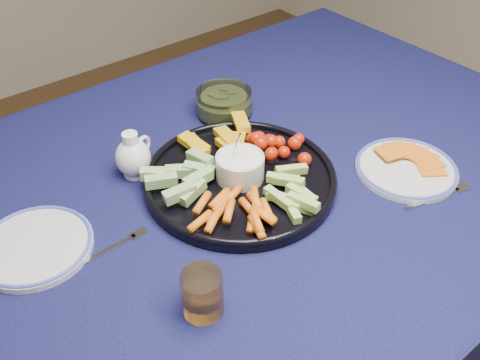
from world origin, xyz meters
TOP-DOWN VIEW (x-y plane):
  - dining_table at (0.00, 0.00)m, footprint 1.67×1.07m
  - crudite_platter at (0.03, -0.02)m, footprint 0.39×0.39m
  - creamer_pitcher at (-0.12, 0.14)m, footprint 0.09×0.07m
  - pickle_bowl at (0.16, 0.21)m, footprint 0.13×0.13m
  - cheese_plate at (0.32, -0.20)m, footprint 0.21×0.21m
  - juice_tumbler at (-0.21, -0.22)m, footprint 0.07×0.07m
  - fork_left at (-0.25, -0.02)m, footprint 0.15×0.02m
  - fork_right at (0.32, -0.30)m, footprint 0.16×0.05m
  - side_plate_extra at (-0.37, 0.07)m, footprint 0.20×0.20m

SIDE VIEW (x-z plane):
  - dining_table at x=0.00m, z-range 0.29..1.03m
  - fork_left at x=-0.25m, z-range 0.75..0.75m
  - fork_right at x=0.32m, z-range 0.75..0.75m
  - side_plate_extra at x=-0.37m, z-range 0.75..0.76m
  - cheese_plate at x=0.32m, z-range 0.74..0.77m
  - crudite_platter at x=0.03m, z-range 0.71..0.83m
  - pickle_bowl at x=0.16m, z-range 0.74..0.80m
  - juice_tumbler at x=-0.21m, z-range 0.74..0.82m
  - creamer_pitcher at x=-0.12m, z-range 0.74..0.84m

